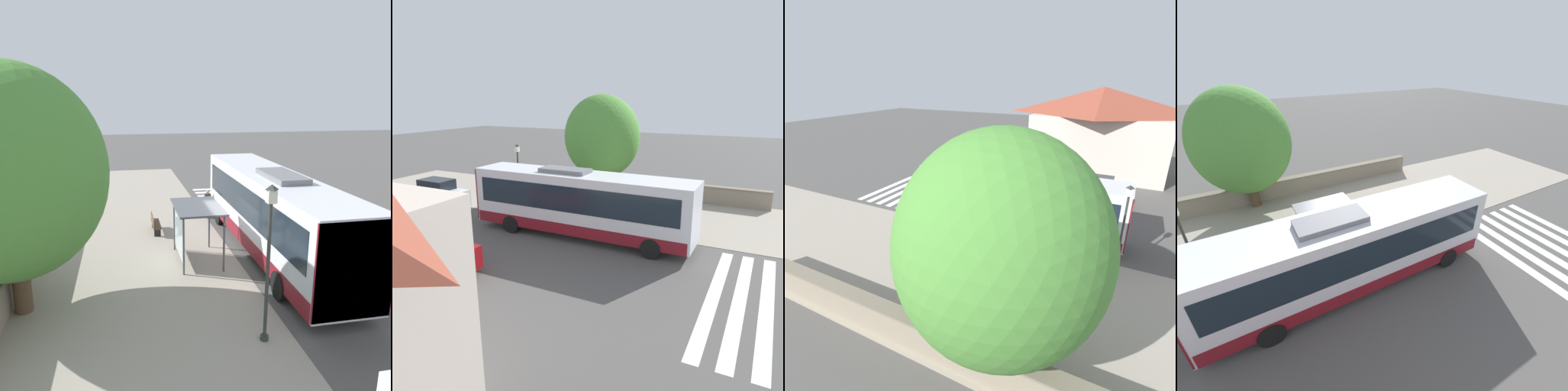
# 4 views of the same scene
# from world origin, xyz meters

# --- Properties ---
(ground_plane) EXTENTS (120.00, 120.00, 0.00)m
(ground_plane) POSITION_xyz_m (0.00, 0.00, 0.00)
(ground_plane) COLOR #514F4C
(ground_plane) RESTS_ON ground
(sidewalk_plaza) EXTENTS (9.00, 44.00, 0.02)m
(sidewalk_plaza) POSITION_xyz_m (-4.50, 0.00, 0.01)
(sidewalk_plaza) COLOR #9E9384
(sidewalk_plaza) RESTS_ON ground
(crosswalk_stripes) EXTENTS (9.00, 5.25, 0.01)m
(crosswalk_stripes) POSITION_xyz_m (5.00, 10.63, 0.00)
(crosswalk_stripes) COLOR silver
(crosswalk_stripes) RESTS_ON ground
(stone_wall) EXTENTS (0.60, 20.00, 1.32)m
(stone_wall) POSITION_xyz_m (-8.55, 0.00, 0.67)
(stone_wall) COLOR gray
(stone_wall) RESTS_ON ground
(bus) EXTENTS (2.59, 12.45, 3.78)m
(bus) POSITION_xyz_m (1.61, 0.58, 1.95)
(bus) COLOR silver
(bus) RESTS_ON ground
(bus_shelter) EXTENTS (1.89, 2.88, 2.40)m
(bus_shelter) POSITION_xyz_m (-1.82, 0.44, 2.02)
(bus_shelter) COLOR #515459
(bus_shelter) RESTS_ON ground
(pedestrian) EXTENTS (0.34, 0.22, 1.63)m
(pedestrian) POSITION_xyz_m (0.07, 6.15, 0.95)
(pedestrian) COLOR #2D3347
(pedestrian) RESTS_ON ground
(bench) EXTENTS (0.40, 1.70, 0.88)m
(bench) POSITION_xyz_m (-3.11, 4.26, 0.48)
(bench) COLOR brown
(bench) RESTS_ON ground
(street_lamp_near) EXTENTS (0.28, 0.28, 4.54)m
(street_lamp_near) POSITION_xyz_m (-0.88, -5.36, 2.69)
(street_lamp_near) COLOR #2D332D
(street_lamp_near) RESTS_ON ground
(shade_tree) EXTENTS (5.87, 5.87, 7.75)m
(shade_tree) POSITION_xyz_m (-7.93, -2.43, 4.51)
(shade_tree) COLOR brown
(shade_tree) RESTS_ON ground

